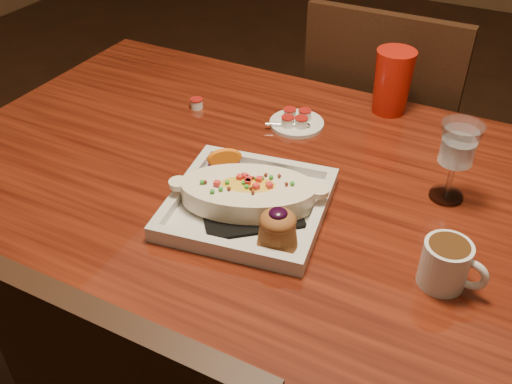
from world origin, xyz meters
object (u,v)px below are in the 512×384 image
at_px(coffee_mug, 447,263).
at_px(goblet, 458,148).
at_px(plate, 250,199).
at_px(saucer, 296,122).
at_px(red_tumbler, 392,82).
at_px(table, 295,231).
at_px(chair_far, 381,143).

relative_size(coffee_mug, goblet, 0.67).
distance_m(plate, saucer, 0.32).
bearing_deg(plate, goblet, 25.24).
relative_size(plate, coffee_mug, 3.00).
xyz_separation_m(plate, saucer, (-0.05, 0.32, -0.02)).
bearing_deg(red_tumbler, saucer, -135.55).
height_order(table, red_tumbler, red_tumbler).
height_order(chair_far, plate, chair_far).
relative_size(table, saucer, 12.42).
bearing_deg(plate, coffee_mug, -11.84).
distance_m(chair_far, saucer, 0.49).
height_order(plate, red_tumbler, red_tumbler).
xyz_separation_m(coffee_mug, saucer, (-0.40, 0.33, -0.03)).
height_order(chair_far, coffee_mug, chair_far).
relative_size(goblet, red_tumbler, 1.06).
bearing_deg(saucer, table, -65.21).
bearing_deg(coffee_mug, table, 166.33).
xyz_separation_m(plate, red_tumbler, (0.11, 0.48, 0.04)).
relative_size(saucer, red_tumbler, 0.82).
xyz_separation_m(chair_far, coffee_mug, (0.30, -0.74, 0.28)).
xyz_separation_m(chair_far, red_tumbler, (0.06, -0.25, 0.32)).
height_order(table, plate, plate).
bearing_deg(chair_far, saucer, 75.67).
distance_m(coffee_mug, goblet, 0.24).
distance_m(table, goblet, 0.34).
height_order(coffee_mug, goblet, goblet).
xyz_separation_m(table, coffee_mug, (0.30, -0.11, 0.14)).
relative_size(table, chair_far, 1.61).
xyz_separation_m(table, goblet, (0.25, 0.11, 0.20)).
height_order(chair_far, goblet, chair_far).
bearing_deg(saucer, chair_far, 75.67).
xyz_separation_m(table, saucer, (-0.10, 0.22, 0.11)).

